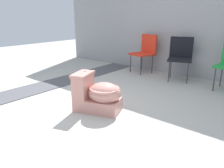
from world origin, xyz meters
TOP-DOWN VIEW (x-y plane):
  - ground_plane at (0.00, 0.00)m, footprint 14.00×14.00m
  - gravel_strip at (-1.23, 0.50)m, footprint 0.56×8.00m
  - building_wall at (0.50, 2.66)m, footprint 7.00×0.20m
  - toilet at (0.24, 0.09)m, footprint 0.72×0.56m
  - folding_chair_left at (-0.39, 2.29)m, footprint 0.54×0.54m
  - folding_chair_middle at (0.45, 2.22)m, footprint 0.56×0.56m

SIDE VIEW (x-z plane):
  - ground_plane at x=0.00m, z-range 0.00..0.00m
  - gravel_strip at x=-1.23m, z-range 0.00..0.01m
  - toilet at x=0.24m, z-range -0.04..0.48m
  - folding_chair_left at x=-0.39m, z-range 0.09..0.93m
  - folding_chair_middle at x=0.45m, z-range 0.09..0.93m
  - building_wall at x=0.50m, z-range 0.00..2.60m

